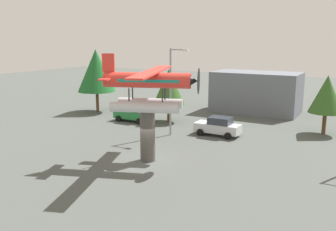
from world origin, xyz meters
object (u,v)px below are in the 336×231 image
Objects in this scene: streetlight_primary at (172,86)px; tree_east at (169,87)px; floatplane_monument at (149,87)px; tree_west at (96,71)px; storefront_building at (256,92)px; display_pedestal at (148,136)px; car_mid_silver at (218,126)px; car_near_green at (134,113)px; tree_center_back at (327,94)px.

tree_east is at bearing 122.75° from streetlight_primary.
floatplane_monument reaches higher than tree_west.
display_pedestal is at bearing -93.90° from storefront_building.
display_pedestal is at bearing 79.10° from car_mid_silver.
car_mid_silver is 0.53× the size of streetlight_primary.
tree_east is at bearing -2.91° from tree_west.
display_pedestal is 9.49m from car_mid_silver.
car_mid_silver is at bearing -22.11° from tree_east.
tree_west reaches higher than car_near_green.
display_pedestal is 0.50× the size of tree_west.
streetlight_primary is 14.34m from tree_center_back.
floatplane_monument is 19.99m from tree_west.
streetlight_primary is (6.48, -3.06, 3.75)m from car_near_green.
display_pedestal is at bearing -67.25° from tree_east.
tree_east is (-3.09, 4.81, -0.86)m from streetlight_primary.
floatplane_monument is 13.17m from tree_east.
streetlight_primary reaches higher than tree_west.
tree_west is 25.81m from tree_center_back.
floatplane_monument is 17.91m from tree_center_back.
display_pedestal is 13.19m from tree_east.
streetlight_primary is 1.05× the size of tree_west.
floatplane_monument is 1.78× the size of tree_east.
car_near_green is at bearing 154.72° from streetlight_primary.
streetlight_primary is (-1.95, 7.23, 2.73)m from display_pedestal.
floatplane_monument is 2.41× the size of car_mid_silver.
streetlight_primary is (-3.74, -2.04, 3.75)m from car_mid_silver.
streetlight_primary is at bearing 105.12° from display_pedestal.
tree_west is (-17.24, 3.30, 4.18)m from car_mid_silver.
display_pedestal is 0.90× the size of car_near_green.
tree_center_back reaches higher than display_pedestal.
storefront_building is at bearing 76.84° from streetlight_primary.
storefront_building is (-0.28, 12.74, 1.56)m from car_mid_silver.
car_near_green is 0.53× the size of streetlight_primary.
car_near_green is at bearing -130.30° from storefront_building.
car_mid_silver is at bearing 79.10° from display_pedestal.
tree_center_back is at bearing 31.63° from streetlight_primary.
floatplane_monument is at bearing -124.54° from tree_center_back.
car_mid_silver is 0.41× the size of storefront_building.
car_mid_silver is at bearing 174.28° from car_near_green.
streetlight_primary is (-2.08, 7.18, -0.84)m from floatplane_monument.
display_pedestal is 3.57m from floatplane_monument.
car_mid_silver is at bearing -88.72° from storefront_building.
floatplane_monument is 7.52m from streetlight_primary.
display_pedestal is 0.90× the size of car_mid_silver.
streetlight_primary reaches higher than display_pedestal.
car_mid_silver is at bearing -10.85° from tree_west.
tree_west is 1.34× the size of tree_east.
tree_west is (-7.02, 2.28, 4.18)m from car_near_green.
car_near_green and car_mid_silver have the same top height.
tree_east is (-5.17, 11.99, -1.70)m from floatplane_monument.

